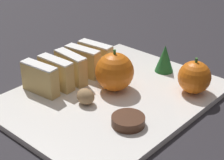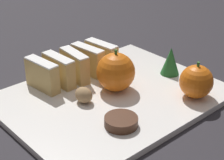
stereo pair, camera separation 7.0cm
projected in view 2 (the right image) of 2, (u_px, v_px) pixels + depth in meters
ground_plane at (112, 99)px, 0.72m from camera, size 6.00×6.00×0.00m
serving_platter at (112, 97)px, 0.71m from camera, size 0.31×0.40×0.01m
stollen_slice_front at (42, 75)px, 0.72m from camera, size 0.08×0.03×0.06m
stollen_slice_second at (59, 70)px, 0.73m from camera, size 0.08×0.03×0.06m
stollen_slice_third at (75, 66)px, 0.75m from camera, size 0.08×0.03×0.06m
stollen_slice_fourth at (88, 60)px, 0.78m from camera, size 0.08×0.03×0.06m
stollen_slice_fifth at (101, 56)px, 0.80m from camera, size 0.08×0.03×0.06m
orange_near at (196, 82)px, 0.69m from camera, size 0.06×0.06×0.07m
orange_far at (116, 72)px, 0.71m from camera, size 0.07×0.07×0.08m
walnut at (84, 95)px, 0.68m from camera, size 0.04×0.03×0.03m
chocolate_cookie at (121, 121)px, 0.61m from camera, size 0.06×0.06×0.02m
evergreen_sprig at (171, 61)px, 0.77m from camera, size 0.04×0.04×0.06m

